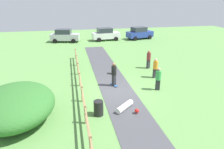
{
  "coord_description": "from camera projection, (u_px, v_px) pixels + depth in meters",
  "views": [
    {
      "loc": [
        -3.16,
        -13.58,
        6.5
      ],
      "look_at": [
        -0.22,
        0.63,
        1.0
      ],
      "focal_mm": 33.28,
      "sensor_mm": 36.0,
      "label": 1
    }
  ],
  "objects": [
    {
      "name": "asphalt_path",
      "position": [
        117.0,
        90.0,
        15.34
      ],
      "size": [
        2.4,
        28.0,
        0.02
      ],
      "primitive_type": "cube",
      "color": "#47474C",
      "rests_on": "ground_plane"
    },
    {
      "name": "bush_large",
      "position": [
        16.0,
        105.0,
        11.3
      ],
      "size": [
        4.18,
        5.01,
        1.89
      ],
      "primitive_type": "ellipsoid",
      "color": "#33702D",
      "rests_on": "ground_plane"
    },
    {
      "name": "wooden_fence",
      "position": [
        81.0,
        84.0,
        14.61
      ],
      "size": [
        0.12,
        18.12,
        1.1
      ],
      "color": "#997A51",
      "rests_on": "ground_plane"
    },
    {
      "name": "parked_car_blue",
      "position": [
        140.0,
        33.0,
        33.16
      ],
      "size": [
        4.49,
        2.77,
        1.92
      ],
      "color": "#283D99",
      "rests_on": "ground_plane"
    },
    {
      "name": "skater_riding",
      "position": [
        114.0,
        73.0,
        15.65
      ],
      "size": [
        0.48,
        0.82,
        1.84
      ],
      "color": "#265999",
      "rests_on": "asphalt_path"
    },
    {
      "name": "parked_car_silver",
      "position": [
        65.0,
        36.0,
        30.96
      ],
      "size": [
        4.45,
        2.6,
        1.92
      ],
      "color": "#B7B7BC",
      "rests_on": "ground_plane"
    },
    {
      "name": "bystander_orange",
      "position": [
        155.0,
        67.0,
        17.32
      ],
      "size": [
        0.43,
        0.43,
        1.69
      ],
      "color": "#2D2D33",
      "rests_on": "ground_plane"
    },
    {
      "name": "parked_car_white",
      "position": [
        106.0,
        34.0,
        32.13
      ],
      "size": [
        4.35,
        2.33,
        1.92
      ],
      "color": "silver",
      "rests_on": "ground_plane"
    },
    {
      "name": "bystander_green",
      "position": [
        158.0,
        78.0,
        15.02
      ],
      "size": [
        0.48,
        0.48,
        1.72
      ],
      "color": "#2D2D33",
      "rests_on": "ground_plane"
    },
    {
      "name": "skater_fallen",
      "position": [
        126.0,
        107.0,
        12.58
      ],
      "size": [
        1.37,
        1.39,
        0.36
      ],
      "color": "white",
      "rests_on": "asphalt_path"
    },
    {
      "name": "ground_plane",
      "position": [
        117.0,
        90.0,
        15.34
      ],
      "size": [
        60.0,
        60.0,
        0.0
      ],
      "primitive_type": "plane",
      "color": "#60934C"
    },
    {
      "name": "trash_bin",
      "position": [
        99.0,
        108.0,
        11.95
      ],
      "size": [
        0.56,
        0.56,
        0.9
      ],
      "primitive_type": "cylinder",
      "color": "black",
      "rests_on": "ground_plane"
    },
    {
      "name": "skateboard_loose",
      "position": [
        112.0,
        73.0,
        18.35
      ],
      "size": [
        0.8,
        0.56,
        0.08
      ],
      "color": "black",
      "rests_on": "asphalt_path"
    },
    {
      "name": "bystander_maroon",
      "position": [
        149.0,
        59.0,
        19.61
      ],
      "size": [
        0.51,
        0.51,
        1.75
      ],
      "color": "#2D2D33",
      "rests_on": "ground_plane"
    }
  ]
}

